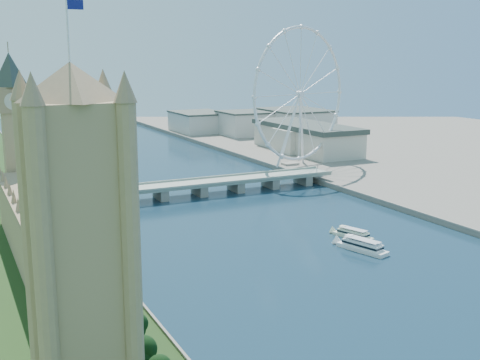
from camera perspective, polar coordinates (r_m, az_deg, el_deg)
victoria_tower at (r=167.19m, az=-15.03°, el=-4.67°), size 28.16×28.16×112.00m
parliament_range at (r=287.37m, az=-17.85°, el=-5.51°), size 24.00×200.00×70.00m
big_ben at (r=384.33m, az=-20.73°, el=5.81°), size 20.02×20.02×110.00m
westminster_bridge at (r=445.33m, az=-3.88°, el=-0.58°), size 220.00×22.00×9.50m
london_eye at (r=540.35m, az=5.71°, el=8.04°), size 113.60×39.12×124.30m
county_hall at (r=639.96m, az=6.24°, el=2.49°), size 54.00×144.00×35.00m
city_skyline at (r=698.76m, az=-9.06°, el=4.58°), size 505.00×280.00×32.00m
tour_boat_near at (r=325.12m, az=11.52°, el=-6.61°), size 16.44×32.61×7.00m
tour_boat_far at (r=346.85m, az=10.67°, el=-5.42°), size 14.83×27.52×5.88m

